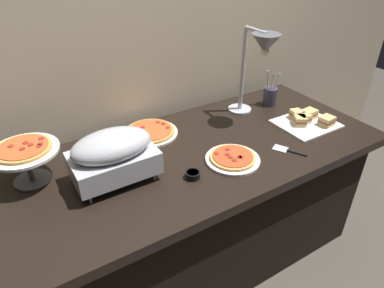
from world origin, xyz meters
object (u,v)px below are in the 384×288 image
object	(u,v)px
heat_lamp	(261,53)
sandwich_platter	(307,120)
chafing_dish	(113,154)
pizza_plate_center	(150,132)
pizza_plate_raised_stand	(25,153)
utensil_holder	(270,96)
serving_spatula	(288,151)
sauce_cup_near	(193,174)
pizza_plate_front	(233,158)

from	to	relation	value
heat_lamp	sandwich_platter	bearing A→B (deg)	-43.30
chafing_dish	pizza_plate_center	xyz separation A→B (m)	(0.30, 0.28, -0.12)
pizza_plate_raised_stand	utensil_holder	distance (m)	1.42
sandwich_platter	utensil_holder	size ratio (longest dim) A/B	1.40
utensil_holder	serving_spatula	distance (m)	0.54
sandwich_platter	serving_spatula	size ratio (longest dim) A/B	1.93
heat_lamp	sauce_cup_near	bearing A→B (deg)	-153.96
pizza_plate_center	heat_lamp	bearing A→B (deg)	-14.69
sauce_cup_near	utensil_holder	distance (m)	0.89
heat_lamp	pizza_plate_center	bearing A→B (deg)	165.31
pizza_plate_raised_stand	sandwich_platter	world-z (taller)	pizza_plate_raised_stand
heat_lamp	pizza_plate_front	world-z (taller)	heat_lamp
pizza_plate_raised_stand	serving_spatula	xyz separation A→B (m)	(1.13, -0.42, -0.14)
serving_spatula	pizza_plate_front	bearing A→B (deg)	164.41
pizza_plate_center	serving_spatula	xyz separation A→B (m)	(0.51, -0.51, -0.01)
pizza_plate_raised_stand	sandwich_platter	bearing A→B (deg)	-10.53
heat_lamp	pizza_plate_center	world-z (taller)	heat_lamp
pizza_plate_raised_stand	utensil_holder	xyz separation A→B (m)	(1.41, 0.04, -0.08)
serving_spatula	pizza_plate_center	bearing A→B (deg)	134.97
pizza_plate_center	sandwich_platter	world-z (taller)	sandwich_platter
chafing_dish	utensil_holder	bearing A→B (deg)	11.46
pizza_plate_front	pizza_plate_center	distance (m)	0.49
pizza_plate_center	pizza_plate_front	bearing A→B (deg)	-62.49
chafing_dish	pizza_plate_front	size ratio (longest dim) A/B	1.37
utensil_holder	sauce_cup_near	bearing A→B (deg)	-154.27
sauce_cup_near	utensil_holder	size ratio (longest dim) A/B	0.29
chafing_dish	sandwich_platter	xyz separation A→B (m)	(1.11, -0.08, -0.11)
pizza_plate_front	pizza_plate_raised_stand	distance (m)	0.92
heat_lamp	sauce_cup_near	xyz separation A→B (m)	(-0.59, -0.29, -0.37)
heat_lamp	utensil_holder	bearing A→B (deg)	24.81
serving_spatula	sauce_cup_near	bearing A→B (deg)	172.63
heat_lamp	sandwich_platter	size ratio (longest dim) A/B	1.57
heat_lamp	sauce_cup_near	world-z (taller)	heat_lamp
sandwich_platter	serving_spatula	xyz separation A→B (m)	(-0.30, -0.15, -0.02)
chafing_dish	serving_spatula	bearing A→B (deg)	-15.93
heat_lamp	chafing_dish	bearing A→B (deg)	-171.92
chafing_dish	pizza_plate_center	size ratio (longest dim) A/B	1.22
pizza_plate_raised_stand	sandwich_platter	distance (m)	1.45
pizza_plate_front	serving_spatula	distance (m)	0.30
pizza_plate_raised_stand	sandwich_platter	xyz separation A→B (m)	(1.42, -0.26, -0.12)
chafing_dish	serving_spatula	world-z (taller)	chafing_dish
pizza_plate_center	pizza_plate_raised_stand	size ratio (longest dim) A/B	1.03
utensil_holder	serving_spatula	world-z (taller)	utensil_holder
sandwich_platter	utensil_holder	distance (m)	0.30
pizza_plate_center	sauce_cup_near	bearing A→B (deg)	-90.74
pizza_plate_front	utensil_holder	world-z (taller)	utensil_holder
pizza_plate_center	serving_spatula	distance (m)	0.72
pizza_plate_front	pizza_plate_raised_stand	xyz separation A→B (m)	(-0.84, 0.34, 0.13)
pizza_plate_front	utensil_holder	distance (m)	0.68
pizza_plate_center	serving_spatula	bearing A→B (deg)	-45.03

